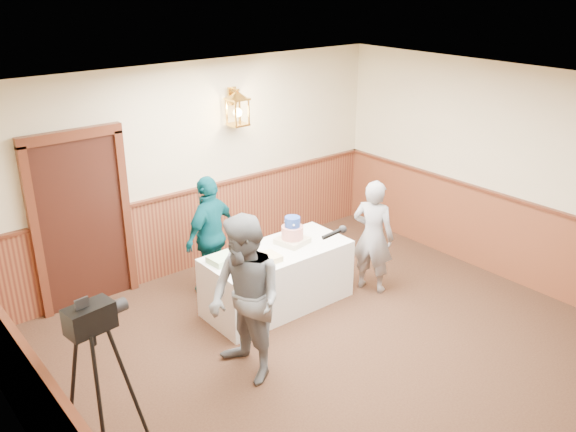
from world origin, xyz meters
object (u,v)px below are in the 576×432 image
object	(u,v)px
assistant_p	(211,235)
tiered_cake	(292,233)
display_table	(278,278)
baker	(373,236)
tv_camera_rig	(101,395)
sheet_cake_yellow	(265,259)
interviewer	(246,300)
sheet_cake_green	(223,259)

from	to	relation	value
assistant_p	tiered_cake	bearing A→B (deg)	110.18
tiered_cake	display_table	bearing A→B (deg)	-171.48
baker	assistant_p	distance (m)	2.04
tv_camera_rig	baker	bearing A→B (deg)	2.47
sheet_cake_yellow	baker	xyz separation A→B (m)	(1.49, -0.27, -0.04)
tiered_cake	interviewer	size ratio (longest dim) A/B	0.23
display_table	sheet_cake_yellow	distance (m)	0.53
tiered_cake	assistant_p	size ratio (longest dim) A/B	0.25
tiered_cake	tv_camera_rig	world-z (taller)	tv_camera_rig
tv_camera_rig	assistant_p	bearing A→B (deg)	32.80
sheet_cake_green	baker	size ratio (longest dim) A/B	0.21
sheet_cake_green	interviewer	size ratio (longest dim) A/B	0.18
interviewer	tv_camera_rig	bearing A→B (deg)	-80.57
tv_camera_rig	sheet_cake_green	bearing A→B (deg)	24.39
sheet_cake_green	tv_camera_rig	distance (m)	2.38
baker	display_table	bearing A→B (deg)	48.27
assistant_p	tv_camera_rig	bearing A→B (deg)	20.67
sheet_cake_yellow	baker	size ratio (longest dim) A/B	0.22
tiered_cake	interviewer	xyz separation A→B (m)	(-1.36, -0.94, -0.02)
sheet_cake_green	interviewer	world-z (taller)	interviewer
display_table	tv_camera_rig	world-z (taller)	tv_camera_rig
interviewer	baker	size ratio (longest dim) A/B	1.17
display_table	tiered_cake	bearing A→B (deg)	8.52
baker	assistant_p	bearing A→B (deg)	29.65
baker	sheet_cake_green	bearing A→B (deg)	51.02
tiered_cake	sheet_cake_yellow	xyz separation A→B (m)	(-0.56, -0.20, -0.10)
tiered_cake	assistant_p	xyz separation A→B (m)	(-0.67, 0.79, -0.11)
sheet_cake_yellow	assistant_p	distance (m)	1.00
sheet_cake_green	interviewer	distance (m)	1.12
assistant_p	sheet_cake_green	bearing A→B (deg)	48.57
tiered_cake	assistant_p	bearing A→B (deg)	130.11
assistant_p	tv_camera_rig	world-z (taller)	assistant_p
display_table	sheet_cake_yellow	world-z (taller)	sheet_cake_yellow
tiered_cake	tv_camera_rig	bearing A→B (deg)	-158.46
display_table	interviewer	bearing A→B (deg)	-140.64
tiered_cake	baker	bearing A→B (deg)	-26.30
tv_camera_rig	tiered_cake	bearing A→B (deg)	13.73
tv_camera_rig	sheet_cake_yellow	bearing A→B (deg)	14.26
interviewer	sheet_cake_green	bearing A→B (deg)	159.45
sheet_cake_yellow	tiered_cake	bearing A→B (deg)	19.24
display_table	tiered_cake	distance (m)	0.57
tiered_cake	sheet_cake_green	bearing A→B (deg)	173.85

